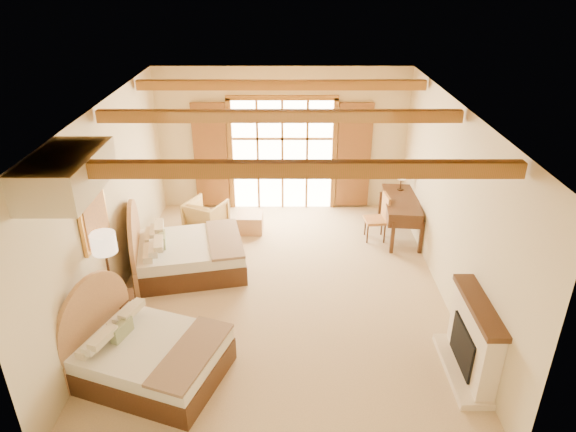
{
  "coord_description": "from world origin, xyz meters",
  "views": [
    {
      "loc": [
        0.12,
        -7.45,
        5.08
      ],
      "look_at": [
        0.12,
        0.2,
        1.34
      ],
      "focal_mm": 32.0,
      "sensor_mm": 36.0,
      "label": 1
    }
  ],
  "objects_px": {
    "bed_far": "(181,252)",
    "armchair": "(206,216)",
    "bed_near": "(142,354)",
    "desk": "(400,216)",
    "nightstand": "(119,315)"
  },
  "relations": [
    {
      "from": "bed_far",
      "to": "armchair",
      "type": "xyz_separation_m",
      "value": [
        0.22,
        1.59,
        -0.04
      ]
    },
    {
      "from": "bed_far",
      "to": "armchair",
      "type": "relative_size",
      "value": 2.93
    },
    {
      "from": "bed_near",
      "to": "armchair",
      "type": "xyz_separation_m",
      "value": [
        0.25,
        4.3,
        -0.02
      ]
    },
    {
      "from": "bed_near",
      "to": "desk",
      "type": "height_order",
      "value": "bed_near"
    },
    {
      "from": "nightstand",
      "to": "desk",
      "type": "relative_size",
      "value": 0.37
    },
    {
      "from": "armchair",
      "to": "desk",
      "type": "xyz_separation_m",
      "value": [
        4.03,
        -0.23,
        0.11
      ]
    },
    {
      "from": "bed_far",
      "to": "nightstand",
      "type": "bearing_deg",
      "value": -121.76
    },
    {
      "from": "bed_near",
      "to": "armchair",
      "type": "bearing_deg",
      "value": 106.27
    },
    {
      "from": "nightstand",
      "to": "desk",
      "type": "bearing_deg",
      "value": 17.47
    },
    {
      "from": "bed_near",
      "to": "bed_far",
      "type": "relative_size",
      "value": 1.03
    },
    {
      "from": "armchair",
      "to": "desk",
      "type": "bearing_deg",
      "value": -157.17
    },
    {
      "from": "nightstand",
      "to": "armchair",
      "type": "xyz_separation_m",
      "value": [
        0.85,
        3.34,
        0.05
      ]
    },
    {
      "from": "armchair",
      "to": "bed_near",
      "type": "bearing_deg",
      "value": 112.67
    },
    {
      "from": "bed_near",
      "to": "bed_far",
      "type": "xyz_separation_m",
      "value": [
        0.03,
        2.71,
        0.02
      ]
    },
    {
      "from": "bed_far",
      "to": "nightstand",
      "type": "height_order",
      "value": "bed_far"
    }
  ]
}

